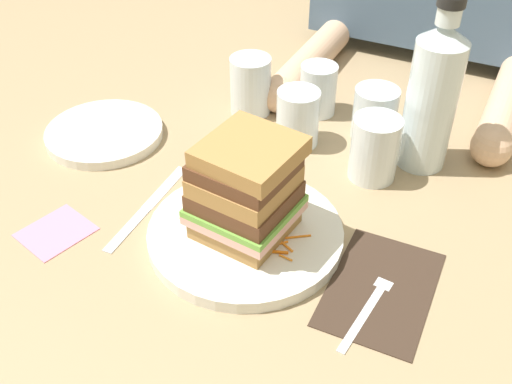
% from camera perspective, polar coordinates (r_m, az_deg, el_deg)
% --- Properties ---
extents(ground_plane, '(3.00, 3.00, 0.00)m').
position_cam_1_polar(ground_plane, '(0.82, -0.49, -3.73)').
color(ground_plane, '#9E8460').
extents(main_plate, '(0.26, 0.26, 0.02)m').
position_cam_1_polar(main_plate, '(0.80, -0.95, -3.93)').
color(main_plate, white).
rests_on(main_plate, ground_plane).
extents(sandwich, '(0.13, 0.13, 0.13)m').
position_cam_1_polar(sandwich, '(0.75, -0.94, 0.22)').
color(sandwich, '#A87A42').
rests_on(sandwich, main_plate).
extents(carrot_shred_0, '(0.02, 0.01, 0.00)m').
position_cam_1_polar(carrot_shred_0, '(0.83, -3.68, -1.44)').
color(carrot_shred_0, orange).
rests_on(carrot_shred_0, main_plate).
extents(carrot_shred_1, '(0.01, 0.03, 0.00)m').
position_cam_1_polar(carrot_shred_1, '(0.83, -5.56, -1.20)').
color(carrot_shred_1, orange).
rests_on(carrot_shred_1, main_plate).
extents(carrot_shred_2, '(0.03, 0.02, 0.00)m').
position_cam_1_polar(carrot_shred_2, '(0.83, -4.18, -1.25)').
color(carrot_shred_2, orange).
rests_on(carrot_shred_2, main_plate).
extents(carrot_shred_3, '(0.00, 0.03, 0.00)m').
position_cam_1_polar(carrot_shred_3, '(0.83, -4.00, -1.07)').
color(carrot_shred_3, orange).
rests_on(carrot_shred_3, main_plate).
extents(carrot_shred_4, '(0.03, 0.02, 0.00)m').
position_cam_1_polar(carrot_shred_4, '(0.82, -4.16, -2.12)').
color(carrot_shred_4, orange).
rests_on(carrot_shred_4, main_plate).
extents(carrot_shred_5, '(0.01, 0.03, 0.00)m').
position_cam_1_polar(carrot_shred_5, '(0.82, -6.56, -1.79)').
color(carrot_shred_5, orange).
rests_on(carrot_shred_5, main_plate).
extents(carrot_shred_6, '(0.02, 0.00, 0.00)m').
position_cam_1_polar(carrot_shred_6, '(0.76, 2.78, -6.13)').
color(carrot_shred_6, orange).
rests_on(carrot_shred_6, main_plate).
extents(carrot_shred_7, '(0.03, 0.02, 0.00)m').
position_cam_1_polar(carrot_shred_7, '(0.78, 3.91, -4.20)').
color(carrot_shred_7, orange).
rests_on(carrot_shred_7, main_plate).
extents(carrot_shred_8, '(0.03, 0.02, 0.00)m').
position_cam_1_polar(carrot_shred_8, '(0.77, 2.62, -4.89)').
color(carrot_shred_8, orange).
rests_on(carrot_shred_8, main_plate).
extents(carrot_shred_9, '(0.02, 0.02, 0.00)m').
position_cam_1_polar(carrot_shred_9, '(0.77, 2.22, -4.83)').
color(carrot_shred_9, orange).
rests_on(carrot_shred_9, main_plate).
extents(carrot_shred_10, '(0.03, 0.01, 0.00)m').
position_cam_1_polar(carrot_shred_10, '(0.76, 1.83, -5.58)').
color(carrot_shred_10, orange).
rests_on(carrot_shred_10, main_plate).
extents(napkin_dark, '(0.12, 0.18, 0.00)m').
position_cam_1_polar(napkin_dark, '(0.76, 11.55, -8.77)').
color(napkin_dark, '#38281E').
rests_on(napkin_dark, ground_plane).
extents(fork, '(0.03, 0.17, 0.00)m').
position_cam_1_polar(fork, '(0.74, 10.89, -9.70)').
color(fork, silver).
rests_on(fork, napkin_dark).
extents(knife, '(0.02, 0.20, 0.00)m').
position_cam_1_polar(knife, '(0.86, -10.24, -1.54)').
color(knife, silver).
rests_on(knife, ground_plane).
extents(juice_glass, '(0.07, 0.07, 0.10)m').
position_cam_1_polar(juice_glass, '(0.90, 10.95, 3.82)').
color(juice_glass, white).
rests_on(juice_glass, ground_plane).
extents(water_bottle, '(0.07, 0.07, 0.26)m').
position_cam_1_polar(water_bottle, '(0.91, 16.12, 8.65)').
color(water_bottle, silver).
rests_on(water_bottle, ground_plane).
extents(empty_tumbler_0, '(0.06, 0.06, 0.09)m').
position_cam_1_polar(empty_tumbler_0, '(1.05, 5.81, 9.48)').
color(empty_tumbler_0, silver).
rests_on(empty_tumbler_0, ground_plane).
extents(empty_tumbler_1, '(0.07, 0.07, 0.08)m').
position_cam_1_polar(empty_tumbler_1, '(1.00, 11.00, 7.20)').
color(empty_tumbler_1, silver).
rests_on(empty_tumbler_1, ground_plane).
extents(empty_tumbler_2, '(0.07, 0.07, 0.10)m').
position_cam_1_polar(empty_tumbler_2, '(1.04, -0.51, 9.89)').
color(empty_tumbler_2, silver).
rests_on(empty_tumbler_2, ground_plane).
extents(empty_tumbler_3, '(0.07, 0.07, 0.09)m').
position_cam_1_polar(empty_tumbler_3, '(0.96, 3.91, 6.91)').
color(empty_tumbler_3, silver).
rests_on(empty_tumbler_3, ground_plane).
extents(side_plate, '(0.19, 0.19, 0.02)m').
position_cam_1_polar(side_plate, '(1.02, -13.93, 5.36)').
color(side_plate, white).
rests_on(side_plate, ground_plane).
extents(napkin_pink, '(0.10, 0.10, 0.00)m').
position_cam_1_polar(napkin_pink, '(0.86, -18.13, -3.53)').
color(napkin_pink, pink).
rests_on(napkin_pink, ground_plane).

